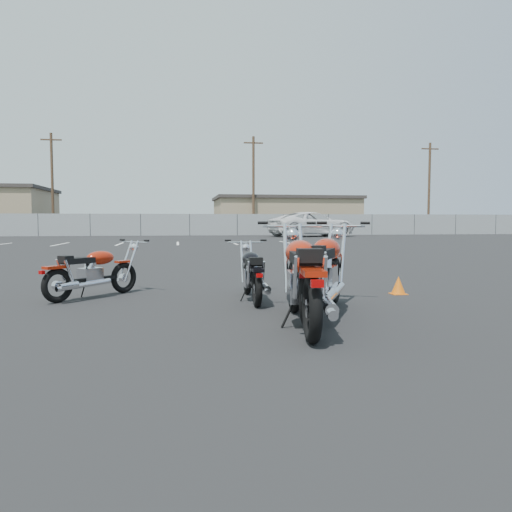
{
  "coord_description": "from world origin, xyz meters",
  "views": [
    {
      "loc": [
        -1.0,
        -7.04,
        1.19
      ],
      "look_at": [
        0.2,
        0.6,
        0.65
      ],
      "focal_mm": 35.0,
      "sensor_mm": 36.0,
      "label": 1
    }
  ],
  "objects": [
    {
      "name": "motorcycle_third_red",
      "position": [
        0.83,
        -0.95,
        0.54
      ],
      "size": [
        1.53,
        2.33,
        1.18
      ],
      "color": "black",
      "rests_on": "ground"
    },
    {
      "name": "tan_building_east",
      "position": [
        10.0,
        44.0,
        1.86
      ],
      "size": [
        14.4,
        9.4,
        3.7
      ],
      "color": "#948160",
      "rests_on": "ground"
    },
    {
      "name": "motorcycle_rear_red",
      "position": [
        0.4,
        -1.59,
        0.54
      ],
      "size": [
        0.94,
        2.43,
        1.19
      ],
      "color": "black",
      "rests_on": "ground"
    },
    {
      "name": "chainlink_fence",
      "position": [
        -0.0,
        35.0,
        0.9
      ],
      "size": [
        80.06,
        0.06,
        1.8
      ],
      "color": "gray",
      "rests_on": "ground"
    },
    {
      "name": "white_van",
      "position": [
        9.4,
        30.76,
        1.51
      ],
      "size": [
        5.08,
        8.47,
        3.01
      ],
      "primitive_type": "imported",
      "rotation": [
        0.0,
        0.0,
        1.83
      ],
      "color": "silver",
      "rests_on": "ground"
    },
    {
      "name": "utility_pole_d",
      "position": [
        24.0,
        40.0,
        4.69
      ],
      "size": [
        1.8,
        0.24,
        9.0
      ],
      "color": "#3F2C1D",
      "rests_on": "ground"
    },
    {
      "name": "utility_pole_c",
      "position": [
        6.0,
        39.0,
        4.69
      ],
      "size": [
        1.8,
        0.24,
        9.0
      ],
      "color": "#3F2C1D",
      "rests_on": "ground"
    },
    {
      "name": "utility_pole_b",
      "position": [
        -12.0,
        40.0,
        4.69
      ],
      "size": [
        1.8,
        0.24,
        9.0
      ],
      "color": "#3F2C1D",
      "rests_on": "ground"
    },
    {
      "name": "motorcycle_second_black",
      "position": [
        0.1,
        0.32,
        0.4
      ],
      "size": [
        0.7,
        1.82,
        0.89
      ],
      "color": "black",
      "rests_on": "ground"
    },
    {
      "name": "training_cone_near",
      "position": [
        2.56,
        0.59,
        0.15
      ],
      "size": [
        0.24,
        0.24,
        0.29
      ],
      "color": "orange",
      "rests_on": "ground"
    },
    {
      "name": "parking_line_stripes",
      "position": [
        -2.5,
        20.0,
        0.0
      ],
      "size": [
        15.12,
        4.0,
        0.01
      ],
      "color": "silver",
      "rests_on": "ground"
    },
    {
      "name": "motorcycle_front_red",
      "position": [
        -2.32,
        0.96,
        0.4
      ],
      "size": [
        1.49,
        1.55,
        0.89
      ],
      "color": "black",
      "rests_on": "ground"
    },
    {
      "name": "ground",
      "position": [
        0.0,
        0.0,
        0.0
      ],
      "size": [
        120.0,
        120.0,
        0.0
      ],
      "primitive_type": "plane",
      "color": "black",
      "rests_on": "ground"
    }
  ]
}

